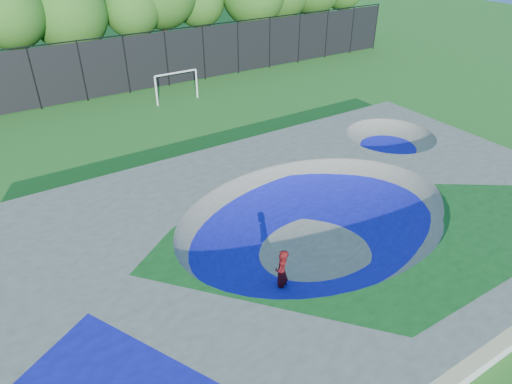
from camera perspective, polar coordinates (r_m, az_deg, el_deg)
ground at (r=17.76m, az=7.38°, el=-6.58°), size 120.00×120.00×0.00m
skate_deck at (r=17.31m, az=7.54°, el=-4.61°), size 22.00×14.00×1.50m
skater at (r=15.10m, az=3.22°, el=-9.99°), size 0.75×0.72×1.73m
skateboard at (r=15.67m, az=3.13°, el=-12.31°), size 0.78×0.60×0.05m
soccer_goal at (r=31.79m, az=-9.93°, el=13.48°), size 3.06×0.12×2.02m
fence at (r=34.03m, az=-15.93°, el=15.18°), size 48.09×0.09×4.04m
treeline at (r=39.01m, az=-15.17°, el=21.74°), size 51.68×7.33×8.61m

